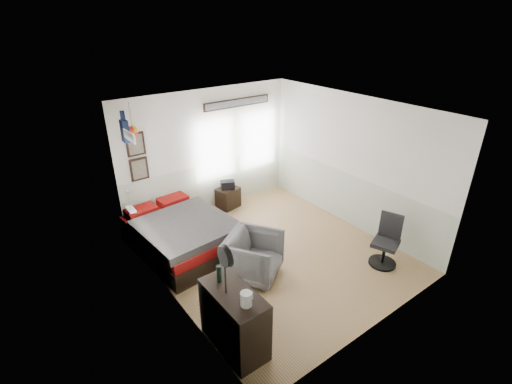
# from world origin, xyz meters

# --- Properties ---
(ground_plane) EXTENTS (4.00, 4.50, 0.01)m
(ground_plane) POSITION_xyz_m (0.00, 0.00, -0.01)
(ground_plane) COLOR olive
(room_shell) EXTENTS (4.02, 4.52, 2.71)m
(room_shell) POSITION_xyz_m (-0.08, 0.19, 1.61)
(room_shell) COLOR silver
(room_shell) RESTS_ON ground_plane
(wall_decor) EXTENTS (3.55, 1.32, 1.44)m
(wall_decor) POSITION_xyz_m (-1.10, 1.96, 2.10)
(wall_decor) COLOR black
(wall_decor) RESTS_ON room_shell
(bed) EXTENTS (1.65, 2.21, 0.67)m
(bed) POSITION_xyz_m (-1.30, 1.13, 0.33)
(bed) COLOR black
(bed) RESTS_ON ground_plane
(dresser) EXTENTS (0.48, 1.00, 0.90)m
(dresser) POSITION_xyz_m (-1.74, -1.33, 0.45)
(dresser) COLOR black
(dresser) RESTS_ON ground_plane
(armchair) EXTENTS (1.17, 1.18, 0.78)m
(armchair) POSITION_xyz_m (-0.66, -0.29, 0.39)
(armchair) COLOR #5D5D5D
(armchair) RESTS_ON ground_plane
(nightstand) EXTENTS (0.55, 0.47, 0.48)m
(nightstand) POSITION_xyz_m (0.33, 2.05, 0.24)
(nightstand) COLOR black
(nightstand) RESTS_ON ground_plane
(task_chair) EXTENTS (0.54, 0.54, 0.95)m
(task_chair) POSITION_xyz_m (1.41, -1.40, 0.39)
(task_chair) COLOR black
(task_chair) RESTS_ON ground_plane
(kettle) EXTENTS (0.16, 0.14, 0.19)m
(kettle) POSITION_xyz_m (-1.74, -1.61, 0.99)
(kettle) COLOR silver
(kettle) RESTS_ON dresser
(bottle) EXTENTS (0.06, 0.06, 0.25)m
(bottle) POSITION_xyz_m (-1.77, -1.05, 1.03)
(bottle) COLOR black
(bottle) RESTS_ON dresser
(stand_fan) EXTENTS (0.08, 0.28, 0.69)m
(stand_fan) POSITION_xyz_m (-1.81, -1.28, 1.44)
(stand_fan) COLOR black
(stand_fan) RESTS_ON dresser
(black_bag) EXTENTS (0.36, 0.31, 0.18)m
(black_bag) POSITION_xyz_m (0.33, 2.05, 0.57)
(black_bag) COLOR black
(black_bag) RESTS_ON nightstand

